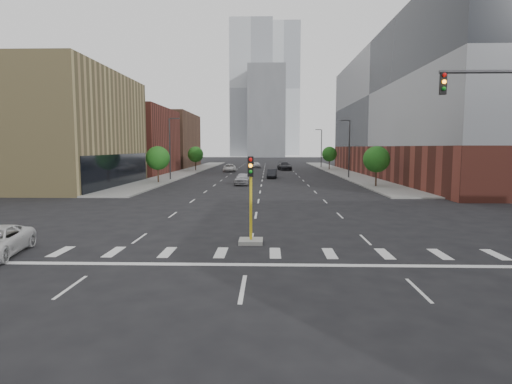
{
  "coord_description": "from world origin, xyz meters",
  "views": [
    {
      "loc": [
        0.86,
        -12.27,
        4.85
      ],
      "look_at": [
        0.23,
        10.11,
        2.5
      ],
      "focal_mm": 30.0,
      "sensor_mm": 36.0,
      "label": 1
    }
  ],
  "objects_px": {
    "median_traffic_signal": "(251,224)",
    "car_deep_right": "(284,166)",
    "car_far_left": "(229,168)",
    "car_distant": "(257,165)",
    "car_mid_right": "(272,174)",
    "car_near_left": "(243,179)"
  },
  "relations": [
    {
      "from": "median_traffic_signal",
      "to": "car_distant",
      "type": "bearing_deg",
      "value": 91.32
    },
    {
      "from": "median_traffic_signal",
      "to": "car_far_left",
      "type": "bearing_deg",
      "value": 96.12
    },
    {
      "from": "car_mid_right",
      "to": "car_distant",
      "type": "distance_m",
      "value": 33.94
    },
    {
      "from": "car_deep_right",
      "to": "car_distant",
      "type": "xyz_separation_m",
      "value": [
        -6.18,
        9.95,
        -0.16
      ]
    },
    {
      "from": "car_mid_right",
      "to": "car_deep_right",
      "type": "xyz_separation_m",
      "value": [
        2.84,
        23.83,
        0.16
      ]
    },
    {
      "from": "median_traffic_signal",
      "to": "car_near_left",
      "type": "bearing_deg",
      "value": 94.03
    },
    {
      "from": "median_traffic_signal",
      "to": "car_far_left",
      "type": "height_order",
      "value": "median_traffic_signal"
    },
    {
      "from": "median_traffic_signal",
      "to": "car_mid_right",
      "type": "bearing_deg",
      "value": 88.14
    },
    {
      "from": "car_far_left",
      "to": "car_deep_right",
      "type": "bearing_deg",
      "value": 23.84
    },
    {
      "from": "car_deep_right",
      "to": "car_distant",
      "type": "height_order",
      "value": "car_deep_right"
    },
    {
      "from": "car_mid_right",
      "to": "car_distant",
      "type": "relative_size",
      "value": 1.03
    },
    {
      "from": "car_far_left",
      "to": "car_deep_right",
      "type": "xyz_separation_m",
      "value": [
        11.19,
        6.16,
        0.12
      ]
    },
    {
      "from": "car_far_left",
      "to": "car_mid_right",
      "type": "bearing_deg",
      "value": -69.69
    },
    {
      "from": "car_far_left",
      "to": "car_deep_right",
      "type": "distance_m",
      "value": 12.77
    },
    {
      "from": "car_distant",
      "to": "car_near_left",
      "type": "bearing_deg",
      "value": -100.35
    },
    {
      "from": "car_far_left",
      "to": "car_near_left",
      "type": "bearing_deg",
      "value": -86.52
    },
    {
      "from": "median_traffic_signal",
      "to": "car_deep_right",
      "type": "height_order",
      "value": "median_traffic_signal"
    },
    {
      "from": "car_near_left",
      "to": "car_mid_right",
      "type": "height_order",
      "value": "car_near_left"
    },
    {
      "from": "car_deep_right",
      "to": "car_far_left",
      "type": "bearing_deg",
      "value": -159.05
    },
    {
      "from": "median_traffic_signal",
      "to": "car_near_left",
      "type": "xyz_separation_m",
      "value": [
        -2.38,
        33.83,
        -0.18
      ]
    },
    {
      "from": "car_far_left",
      "to": "car_distant",
      "type": "bearing_deg",
      "value": 67.75
    },
    {
      "from": "car_far_left",
      "to": "car_deep_right",
      "type": "relative_size",
      "value": 0.9
    }
  ]
}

